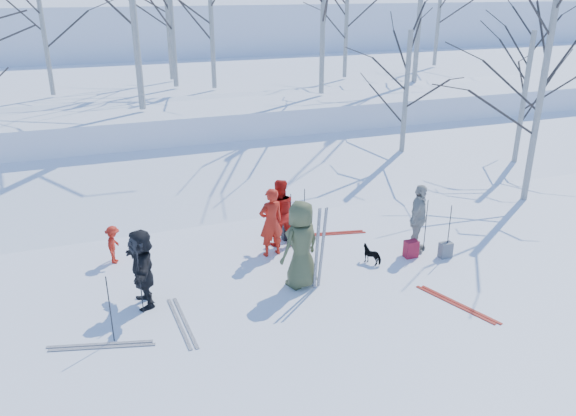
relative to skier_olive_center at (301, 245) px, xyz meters
name	(u,v)px	position (x,y,z in m)	size (l,w,h in m)	color
ground	(312,288)	(0.19, -0.21, -0.97)	(120.00, 120.00, 0.00)	white
snow_ramp	(229,182)	(0.19, 6.79, -0.82)	(70.00, 9.50, 1.40)	white
snow_plateau	(174,100)	(0.19, 16.79, 0.03)	(70.00, 18.00, 2.20)	white
far_hill	(128,40)	(0.19, 37.79, 1.03)	(90.00, 30.00, 6.00)	white
skier_olive_center	(301,245)	(0.00, 0.00, 0.00)	(0.95, 0.62, 1.95)	#464E2E
skier_red_north	(271,222)	(-0.12, 1.63, -0.12)	(0.62, 0.41, 1.70)	red
skier_redor_behind	(279,213)	(0.25, 2.11, -0.11)	(0.84, 0.65, 1.72)	red
skier_red_seated	(114,245)	(-3.70, 2.52, -0.51)	(0.59, 0.34, 0.92)	red
skier_cream_east	(418,219)	(3.28, 0.60, -0.12)	(1.00, 0.42, 1.71)	beige
skier_grey_west	(142,268)	(-3.27, 0.39, -0.14)	(1.54, 0.49, 1.66)	black
dog	(372,254)	(1.96, 0.39, -0.76)	(0.24, 0.52, 0.44)	black
upright_ski_left	(317,249)	(0.25, -0.28, -0.02)	(0.07, 0.02, 1.90)	silver
upright_ski_right	(322,248)	(0.38, -0.27, -0.02)	(0.07, 0.02, 1.90)	silver
ski_pair_a	(457,304)	(2.71, -1.88, -0.96)	(0.81, 1.86, 0.02)	maroon
ski_pair_b	(101,346)	(-4.22, -0.82, -0.96)	(1.89, 0.67, 0.02)	silver
ski_pair_c	(182,322)	(-2.70, -0.58, -0.96)	(0.29, 1.91, 0.02)	silver
ski_pair_d	(329,234)	(1.69, 2.23, -0.96)	(1.90, 0.57, 0.02)	maroon
ski_pole_a	(291,219)	(0.54, 2.04, -0.30)	(0.02, 0.02, 1.34)	black
ski_pole_b	(426,226)	(3.46, 0.52, -0.30)	(0.02, 0.02, 1.34)	black
ski_pole_c	(449,232)	(3.78, 0.03, -0.30)	(0.02, 0.02, 1.34)	black
ski_pole_d	(140,283)	(-3.36, 0.06, -0.30)	(0.02, 0.02, 1.34)	black
ski_pole_e	(110,309)	(-3.98, -0.73, -0.30)	(0.02, 0.02, 1.34)	black
ski_pole_f	(304,214)	(0.99, 2.27, -0.30)	(0.02, 0.02, 1.34)	black
backpack_red	(411,249)	(2.98, 0.34, -0.76)	(0.32, 0.22, 0.42)	maroon
backpack_grey	(445,250)	(3.75, 0.04, -0.78)	(0.30, 0.20, 0.38)	slate
backpack_dark	(289,232)	(0.59, 2.32, -0.77)	(0.34, 0.24, 0.40)	black
birch_plateau_a	(440,5)	(13.47, 15.28, 4.16)	(4.71, 4.71, 5.87)	silver
birch_plateau_c	(170,5)	(-0.20, 13.47, 4.38)	(5.02, 5.02, 6.31)	silver
birch_plateau_d	(43,28)	(-4.93, 13.18, 3.67)	(4.02, 4.02, 4.88)	silver
birch_plateau_e	(211,20)	(1.18, 12.55, 3.83)	(4.25, 4.25, 5.22)	silver
birch_plateau_g	(168,23)	(-0.05, 15.39, 3.58)	(3.90, 3.90, 4.71)	silver
birch_plateau_k	(346,22)	(7.37, 13.30, 3.58)	(3.89, 3.89, 4.71)	silver
birch_plateau_l	(323,18)	(4.78, 9.96, 4.00)	(4.48, 4.48, 5.54)	silver
birch_edge_b	(539,106)	(8.33, 2.52, 1.90)	(4.62, 4.62, 5.75)	silver
birch_edge_c	(523,103)	(10.05, 4.97, 1.39)	(3.91, 3.91, 4.73)	silver
birch_edge_e	(405,103)	(6.26, 6.29, 1.40)	(3.93, 3.93, 4.75)	silver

